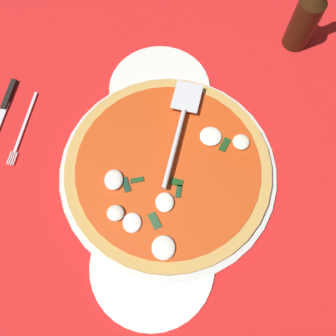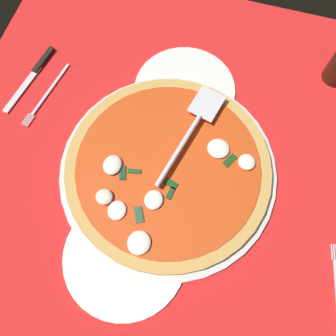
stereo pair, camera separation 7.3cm
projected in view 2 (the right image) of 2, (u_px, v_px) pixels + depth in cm
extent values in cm
cube|color=red|center=(184.00, 188.00, 74.14)|extent=(106.85, 106.85, 0.80)
cube|color=silver|center=(123.00, 335.00, 63.90)|extent=(6.68, 6.68, 0.10)
cube|color=silver|center=(54.00, 313.00, 65.20)|extent=(6.68, 6.68, 0.10)
cube|color=silver|center=(239.00, 330.00, 64.20)|extent=(6.68, 6.68, 0.10)
cube|color=silver|center=(168.00, 308.00, 65.50)|extent=(6.68, 6.68, 0.10)
cube|color=silver|center=(101.00, 287.00, 66.81)|extent=(6.68, 6.68, 0.10)
cube|color=silver|center=(35.00, 267.00, 68.11)|extent=(6.68, 6.68, 0.10)
cube|color=silver|center=(281.00, 303.00, 65.81)|extent=(6.68, 6.68, 0.10)
cube|color=silver|center=(212.00, 282.00, 67.11)|extent=(6.68, 6.68, 0.10)
cube|color=silver|center=(145.00, 262.00, 68.41)|extent=(6.68, 6.68, 0.10)
cube|color=silver|center=(80.00, 243.00, 69.71)|extent=(6.68, 6.68, 0.10)
cube|color=silver|center=(18.00, 224.00, 71.01)|extent=(6.68, 6.68, 0.10)
cube|color=silver|center=(322.00, 277.00, 67.41)|extent=(6.68, 6.68, 0.10)
cube|color=silver|center=(253.00, 257.00, 68.71)|extent=(6.68, 6.68, 0.10)
cube|color=silver|center=(187.00, 238.00, 70.01)|extent=(6.68, 6.68, 0.10)
cube|color=silver|center=(123.00, 220.00, 71.32)|extent=(6.68, 6.68, 0.10)
cube|color=silver|center=(62.00, 202.00, 72.62)|extent=(6.68, 6.68, 0.10)
cube|color=silver|center=(2.00, 185.00, 73.92)|extent=(6.68, 6.68, 0.10)
cube|color=silver|center=(292.00, 234.00, 70.32)|extent=(6.68, 6.68, 0.10)
cube|color=silver|center=(227.00, 216.00, 71.62)|extent=(6.68, 6.68, 0.10)
cube|color=silver|center=(164.00, 198.00, 72.92)|extent=(6.68, 6.68, 0.10)
cube|color=silver|center=(103.00, 181.00, 74.22)|extent=(6.68, 6.68, 0.10)
cube|color=silver|center=(44.00, 165.00, 75.52)|extent=(6.68, 6.68, 0.10)
cube|color=silver|center=(330.00, 212.00, 71.92)|extent=(6.68, 6.68, 0.10)
cube|color=silver|center=(266.00, 194.00, 73.22)|extent=(6.68, 6.68, 0.10)
cube|color=silver|center=(203.00, 177.00, 74.53)|extent=(6.68, 6.68, 0.10)
cube|color=silver|center=(143.00, 161.00, 75.83)|extent=(6.68, 6.68, 0.10)
cube|color=silver|center=(85.00, 145.00, 77.13)|extent=(6.68, 6.68, 0.10)
cube|color=silver|center=(28.00, 130.00, 78.43)|extent=(6.68, 6.68, 0.10)
cube|color=silver|center=(302.00, 174.00, 74.83)|extent=(6.68, 6.68, 0.10)
cube|color=silver|center=(241.00, 157.00, 76.13)|extent=(6.68, 6.68, 0.10)
cube|color=silver|center=(181.00, 142.00, 77.43)|extent=(6.68, 6.68, 0.10)
cube|color=silver|center=(123.00, 127.00, 78.73)|extent=(6.68, 6.68, 0.10)
cube|color=silver|center=(68.00, 112.00, 80.03)|extent=(6.68, 6.68, 0.10)
cube|color=silver|center=(14.00, 98.00, 81.33)|extent=(6.68, 6.68, 0.10)
cube|color=silver|center=(277.00, 138.00, 77.73)|extent=(6.68, 6.68, 0.10)
cube|color=silver|center=(218.00, 123.00, 79.04)|extent=(6.68, 6.68, 0.10)
cube|color=silver|center=(161.00, 109.00, 80.34)|extent=(6.68, 6.68, 0.10)
cube|color=silver|center=(105.00, 95.00, 81.64)|extent=(6.68, 6.68, 0.10)
cube|color=silver|center=(52.00, 81.00, 82.94)|extent=(6.68, 6.68, 0.10)
cube|color=silver|center=(0.00, 68.00, 84.24)|extent=(6.68, 6.68, 0.10)
cube|color=silver|center=(311.00, 120.00, 79.34)|extent=(6.68, 6.68, 0.10)
cube|color=silver|center=(253.00, 105.00, 80.64)|extent=(6.68, 6.68, 0.10)
cube|color=silver|center=(196.00, 92.00, 81.94)|extent=(6.68, 6.68, 0.10)
cube|color=silver|center=(142.00, 78.00, 83.24)|extent=(6.68, 6.68, 0.10)
cube|color=silver|center=(88.00, 65.00, 84.54)|extent=(6.68, 6.68, 0.10)
cube|color=silver|center=(37.00, 52.00, 85.84)|extent=(6.68, 6.68, 0.10)
cube|color=silver|center=(287.00, 88.00, 82.24)|extent=(6.68, 6.68, 0.10)
cube|color=silver|center=(231.00, 75.00, 83.55)|extent=(6.68, 6.68, 0.10)
cube|color=silver|center=(176.00, 62.00, 84.85)|extent=(6.68, 6.68, 0.10)
cube|color=silver|center=(124.00, 50.00, 86.15)|extent=(6.68, 6.68, 0.10)
cube|color=silver|center=(73.00, 37.00, 87.45)|extent=(6.68, 6.68, 0.10)
cube|color=silver|center=(23.00, 25.00, 88.75)|extent=(6.68, 6.68, 0.10)
cube|color=silver|center=(319.00, 72.00, 83.85)|extent=(6.68, 6.68, 0.10)
cube|color=silver|center=(264.00, 59.00, 85.15)|extent=(6.68, 6.68, 0.10)
cube|color=silver|center=(210.00, 47.00, 86.45)|extent=(6.68, 6.68, 0.10)
cube|color=silver|center=(158.00, 35.00, 87.75)|extent=(6.68, 6.68, 0.10)
cube|color=silver|center=(107.00, 23.00, 89.05)|extent=(6.68, 6.68, 0.10)
cube|color=silver|center=(58.00, 11.00, 90.35)|extent=(6.68, 6.68, 0.10)
cube|color=silver|center=(295.00, 44.00, 86.76)|extent=(6.68, 6.68, 0.10)
cube|color=silver|center=(242.00, 32.00, 88.06)|extent=(6.68, 6.68, 0.10)
cube|color=silver|center=(191.00, 20.00, 89.36)|extent=(6.68, 6.68, 0.10)
cube|color=silver|center=(140.00, 9.00, 90.66)|extent=(6.68, 6.68, 0.10)
cube|color=silver|center=(326.00, 29.00, 88.36)|extent=(6.68, 6.68, 0.10)
cube|color=silver|center=(273.00, 17.00, 89.66)|extent=(6.68, 6.68, 0.10)
cube|color=silver|center=(222.00, 6.00, 90.96)|extent=(6.68, 6.68, 0.10)
cylinder|color=silver|center=(168.00, 171.00, 74.31)|extent=(45.37, 45.37, 1.30)
cylinder|color=white|center=(125.00, 256.00, 68.26)|extent=(23.94, 23.94, 1.00)
cylinder|color=white|center=(185.00, 89.00, 81.51)|extent=(23.25, 23.25, 1.00)
cylinder|color=tan|center=(168.00, 168.00, 72.90)|extent=(42.52, 42.52, 1.70)
cylinder|color=#CC4214|center=(168.00, 167.00, 71.96)|extent=(37.97, 37.97, 0.30)
ellipsoid|color=silver|center=(104.00, 197.00, 68.83)|extent=(3.26, 3.38, 1.39)
ellipsoid|color=white|center=(112.00, 165.00, 71.23)|extent=(4.36, 3.75, 1.31)
ellipsoid|color=white|center=(247.00, 162.00, 71.54)|extent=(3.56, 3.52, 1.13)
ellipsoid|color=white|center=(139.00, 243.00, 65.89)|extent=(4.64, 4.42, 1.05)
ellipsoid|color=white|center=(218.00, 148.00, 72.68)|extent=(4.42, 4.59, 0.98)
ellipsoid|color=white|center=(117.00, 210.00, 68.17)|extent=(3.96, 3.59, 0.84)
ellipsoid|color=white|center=(154.00, 200.00, 68.77)|extent=(4.01, 3.64, 1.11)
cube|color=#17431D|center=(134.00, 171.00, 71.28)|extent=(1.46, 2.81, 0.30)
cube|color=#173724|center=(123.00, 173.00, 71.16)|extent=(3.32, 2.13, 0.30)
cube|color=#144317|center=(171.00, 184.00, 70.36)|extent=(2.09, 2.94, 0.30)
cube|color=#194317|center=(230.00, 160.00, 72.13)|extent=(3.41, 2.77, 0.30)
cube|color=#254E2D|center=(139.00, 215.00, 68.14)|extent=(3.58, 2.82, 0.30)
cube|color=#183F20|center=(171.00, 193.00, 69.67)|extent=(2.72, 1.44, 0.30)
cube|color=silver|center=(207.00, 104.00, 75.18)|extent=(8.31, 7.38, 0.30)
cylinder|color=silver|center=(179.00, 150.00, 71.06)|extent=(17.51, 5.25, 1.00)
cube|color=silver|center=(336.00, 252.00, 68.31)|extent=(2.99, 0.77, 0.25)
cube|color=silver|center=(334.00, 252.00, 68.32)|extent=(2.99, 0.77, 0.25)
cube|color=silver|center=(332.00, 252.00, 68.34)|extent=(2.99, 0.77, 0.25)
cube|color=white|center=(41.00, 85.00, 82.17)|extent=(21.78, 16.38, 0.60)
cube|color=silver|center=(51.00, 89.00, 81.31)|extent=(15.01, 3.38, 0.25)
cube|color=silver|center=(26.00, 119.00, 78.56)|extent=(2.99, 0.77, 0.25)
cube|color=silver|center=(27.00, 120.00, 78.49)|extent=(2.99, 0.77, 0.25)
cube|color=silver|center=(29.00, 120.00, 78.42)|extent=(2.99, 0.77, 0.25)
cube|color=silver|center=(31.00, 121.00, 78.35)|extent=(2.99, 0.77, 0.25)
cube|color=black|center=(43.00, 60.00, 83.82)|extent=(7.92, 2.62, 0.80)
cube|color=silver|center=(22.00, 89.00, 81.31)|extent=(13.73, 3.90, 0.25)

